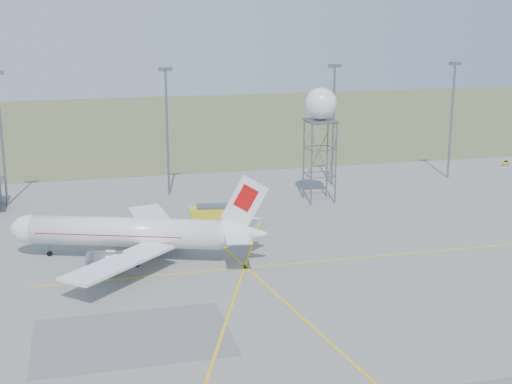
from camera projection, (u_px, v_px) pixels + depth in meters
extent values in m
cube|color=olive|center=(171.00, 123.00, 187.67)|extent=(400.00, 120.00, 0.03)
cylinder|color=slate|center=(2.00, 141.00, 107.42)|extent=(0.36, 0.36, 20.00)
cylinder|color=slate|center=(167.00, 134.00, 113.33)|extent=(0.36, 0.36, 20.00)
cube|color=slate|center=(165.00, 69.00, 110.78)|extent=(2.20, 0.50, 0.60)
cylinder|color=slate|center=(333.00, 127.00, 119.95)|extent=(0.36, 0.36, 20.00)
cube|color=slate|center=(335.00, 66.00, 117.40)|extent=(2.20, 0.50, 0.60)
cylinder|color=slate|center=(451.00, 122.00, 125.15)|extent=(0.36, 0.36, 20.00)
cube|color=slate|center=(455.00, 63.00, 122.60)|extent=(2.20, 0.50, 0.60)
cylinder|color=black|center=(503.00, 164.00, 136.72)|extent=(0.10, 0.10, 0.80)
cylinder|color=black|center=(508.00, 164.00, 137.01)|extent=(0.10, 0.10, 0.80)
cube|color=yellow|center=(506.00, 161.00, 136.73)|extent=(1.60, 0.15, 0.50)
cube|color=black|center=(506.00, 161.00, 136.65)|extent=(0.80, 0.03, 0.30)
cylinder|color=white|center=(127.00, 232.00, 85.29)|extent=(22.99, 11.18, 3.56)
ellipsoid|color=white|center=(34.00, 229.00, 86.40)|extent=(6.57, 5.28, 3.56)
cube|color=black|center=(25.00, 225.00, 86.36)|extent=(1.93, 2.30, 0.87)
cone|color=white|center=(245.00, 234.00, 83.87)|extent=(6.23, 5.16, 3.56)
cube|color=white|center=(245.00, 203.00, 82.94)|extent=(5.46, 2.18, 6.70)
cube|color=#B70D0C|center=(246.00, 198.00, 82.77)|extent=(2.99, 1.32, 3.44)
cube|color=white|center=(244.00, 223.00, 86.55)|extent=(4.34, 5.57, 0.16)
cube|color=white|center=(238.00, 237.00, 81.06)|extent=(4.34, 5.57, 0.16)
cube|color=white|center=(154.00, 220.00, 93.11)|extent=(5.79, 14.62, 0.32)
cube|color=white|center=(119.00, 262.00, 77.67)|extent=(13.19, 13.00, 0.32)
cylinder|color=slate|center=(132.00, 232.00, 90.78)|extent=(4.21, 3.19, 2.05)
cylinder|color=slate|center=(107.00, 260.00, 80.82)|extent=(4.21, 3.19, 2.05)
cube|color=#B70D0C|center=(112.00, 231.00, 85.44)|extent=(17.98, 9.41, 0.11)
cylinder|color=black|center=(49.00, 253.00, 86.97)|extent=(0.80, 0.80, 0.80)
cube|color=black|center=(142.00, 256.00, 85.87)|extent=(2.65, 5.33, 0.80)
cylinder|color=slate|center=(142.00, 253.00, 85.77)|extent=(0.27, 0.27, 1.60)
cylinder|color=slate|center=(312.00, 164.00, 108.31)|extent=(0.24, 0.24, 12.76)
cylinder|color=slate|center=(336.00, 163.00, 109.23)|extent=(0.24, 0.24, 12.76)
cylinder|color=slate|center=(327.00, 158.00, 112.92)|extent=(0.24, 0.24, 12.76)
cylinder|color=slate|center=(304.00, 159.00, 111.99)|extent=(0.24, 0.24, 12.76)
cube|color=slate|center=(320.00, 120.00, 109.02)|extent=(4.53, 4.53, 0.25)
sphere|color=white|center=(321.00, 104.00, 108.38)|extent=(4.91, 4.91, 4.91)
cube|color=gold|center=(220.00, 215.00, 98.08)|extent=(8.52, 3.79, 2.01)
cube|color=gold|center=(241.00, 208.00, 98.21)|extent=(2.51, 2.82, 1.28)
cube|color=black|center=(246.00, 207.00, 98.26)|extent=(0.40, 2.37, 0.91)
cube|color=slate|center=(213.00, 207.00, 97.68)|extent=(4.82, 2.77, 0.37)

